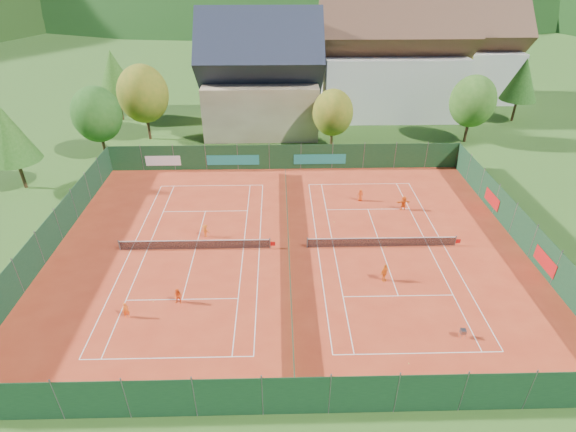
{
  "coord_description": "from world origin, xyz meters",
  "views": [
    {
      "loc": [
        -0.81,
        -31.67,
        22.3
      ],
      "look_at": [
        0.0,
        2.0,
        2.0
      ],
      "focal_mm": 28.0,
      "sensor_mm": 36.0,
      "label": 1
    }
  ],
  "objects_px": {
    "player_right_far_a": "(360,195)",
    "chalet": "(261,81)",
    "hotel_block_b": "(465,58)",
    "player_left_near": "(126,310)",
    "player_right_near": "(385,273)",
    "hotel_block_a": "(391,64)",
    "player_left_mid": "(178,296)",
    "player_left_far": "(205,231)",
    "ball_hopper": "(463,331)",
    "player_right_far_b": "(404,203)"
  },
  "relations": [
    {
      "from": "player_right_near",
      "to": "player_left_mid",
      "type": "bearing_deg",
      "value": 149.68
    },
    {
      "from": "hotel_block_b",
      "to": "player_right_near",
      "type": "xyz_separation_m",
      "value": [
        -22.72,
        -48.58,
        -5.85
      ]
    },
    {
      "from": "player_left_mid",
      "to": "player_left_far",
      "type": "relative_size",
      "value": 1.06
    },
    {
      "from": "player_left_near",
      "to": "player_right_near",
      "type": "relative_size",
      "value": 0.81
    },
    {
      "from": "player_right_near",
      "to": "player_right_far_a",
      "type": "bearing_deg",
      "value": 50.54
    },
    {
      "from": "hotel_block_a",
      "to": "player_left_mid",
      "type": "relative_size",
      "value": 16.62
    },
    {
      "from": "hotel_block_b",
      "to": "player_right_near",
      "type": "height_order",
      "value": "hotel_block_b"
    },
    {
      "from": "chalet",
      "to": "ball_hopper",
      "type": "height_order",
      "value": "chalet"
    },
    {
      "from": "hotel_block_a",
      "to": "hotel_block_b",
      "type": "relative_size",
      "value": 1.25
    },
    {
      "from": "chalet",
      "to": "hotel_block_a",
      "type": "height_order",
      "value": "hotel_block_a"
    },
    {
      "from": "hotel_block_a",
      "to": "hotel_block_b",
      "type": "height_order",
      "value": "hotel_block_a"
    },
    {
      "from": "player_left_near",
      "to": "player_left_mid",
      "type": "height_order",
      "value": "player_left_mid"
    },
    {
      "from": "player_left_near",
      "to": "player_left_mid",
      "type": "bearing_deg",
      "value": -3.32
    },
    {
      "from": "chalet",
      "to": "player_right_near",
      "type": "distance_m",
      "value": 36.55
    },
    {
      "from": "ball_hopper",
      "to": "player_right_far_a",
      "type": "relative_size",
      "value": 0.62
    },
    {
      "from": "hotel_block_a",
      "to": "player_left_far",
      "type": "xyz_separation_m",
      "value": [
        -23.35,
        -34.07,
        -6.77
      ]
    },
    {
      "from": "hotel_block_a",
      "to": "ball_hopper",
      "type": "xyz_separation_m",
      "value": [
        -4.76,
        -46.61,
        -6.83
      ]
    },
    {
      "from": "player_left_near",
      "to": "player_right_far_b",
      "type": "height_order",
      "value": "player_right_far_b"
    },
    {
      "from": "chalet",
      "to": "player_left_far",
      "type": "height_order",
      "value": "chalet"
    },
    {
      "from": "player_left_mid",
      "to": "player_right_far_a",
      "type": "bearing_deg",
      "value": 53.36
    },
    {
      "from": "player_right_near",
      "to": "player_right_far_b",
      "type": "distance_m",
      "value": 11.6
    },
    {
      "from": "ball_hopper",
      "to": "player_left_mid",
      "type": "distance_m",
      "value": 19.75
    },
    {
      "from": "hotel_block_b",
      "to": "player_left_near",
      "type": "xyz_separation_m",
      "value": [
        -41.49,
        -52.14,
        -5.99
      ]
    },
    {
      "from": "player_right_far_a",
      "to": "player_left_mid",
      "type": "bearing_deg",
      "value": 30.58
    },
    {
      "from": "hotel_block_b",
      "to": "ball_hopper",
      "type": "relative_size",
      "value": 21.6
    },
    {
      "from": "player_right_far_b",
      "to": "chalet",
      "type": "bearing_deg",
      "value": -63.05
    },
    {
      "from": "hotel_block_a",
      "to": "player_right_near",
      "type": "relative_size",
      "value": 13.97
    },
    {
      "from": "ball_hopper",
      "to": "player_left_far",
      "type": "height_order",
      "value": "player_left_far"
    },
    {
      "from": "ball_hopper",
      "to": "player_left_near",
      "type": "distance_m",
      "value": 22.86
    },
    {
      "from": "player_left_near",
      "to": "player_left_mid",
      "type": "xyz_separation_m",
      "value": [
        3.35,
        1.35,
        0.02
      ]
    },
    {
      "from": "chalet",
      "to": "ball_hopper",
      "type": "bearing_deg",
      "value": -70.68
    },
    {
      "from": "chalet",
      "to": "player_right_far_b",
      "type": "relative_size",
      "value": 10.83
    },
    {
      "from": "player_right_near",
      "to": "player_right_far_a",
      "type": "relative_size",
      "value": 1.2
    },
    {
      "from": "hotel_block_a",
      "to": "player_left_near",
      "type": "bearing_deg",
      "value": -121.92
    },
    {
      "from": "ball_hopper",
      "to": "player_left_far",
      "type": "relative_size",
      "value": 0.65
    },
    {
      "from": "hotel_block_b",
      "to": "player_left_near",
      "type": "distance_m",
      "value": 66.91
    },
    {
      "from": "player_right_near",
      "to": "player_right_far_a",
      "type": "xyz_separation_m",
      "value": [
        0.22,
        12.77,
        -0.13
      ]
    },
    {
      "from": "hotel_block_b",
      "to": "player_left_far",
      "type": "relative_size",
      "value": 14.08
    },
    {
      "from": "player_left_mid",
      "to": "player_right_near",
      "type": "distance_m",
      "value": 15.57
    },
    {
      "from": "ball_hopper",
      "to": "player_left_mid",
      "type": "height_order",
      "value": "player_left_mid"
    },
    {
      "from": "player_left_near",
      "to": "hotel_block_a",
      "type": "bearing_deg",
      "value": 32.78
    },
    {
      "from": "player_left_far",
      "to": "hotel_block_a",
      "type": "bearing_deg",
      "value": -108.38
    },
    {
      "from": "player_left_far",
      "to": "player_right_far_b",
      "type": "height_order",
      "value": "player_right_far_b"
    },
    {
      "from": "hotel_block_b",
      "to": "player_left_near",
      "type": "relative_size",
      "value": 13.78
    },
    {
      "from": "player_right_far_a",
      "to": "player_right_far_b",
      "type": "bearing_deg",
      "value": 140.59
    },
    {
      "from": "hotel_block_a",
      "to": "player_left_near",
      "type": "distance_m",
      "value": 52.44
    },
    {
      "from": "player_right_near",
      "to": "hotel_block_b",
      "type": "bearing_deg",
      "value": 26.46
    },
    {
      "from": "chalet",
      "to": "player_left_mid",
      "type": "height_order",
      "value": "chalet"
    },
    {
      "from": "hotel_block_a",
      "to": "player_right_far_a",
      "type": "xyz_separation_m",
      "value": [
        -8.5,
        -27.81,
        -6.74
      ]
    },
    {
      "from": "player_right_far_a",
      "to": "chalet",
      "type": "bearing_deg",
      "value": -77.48
    }
  ]
}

